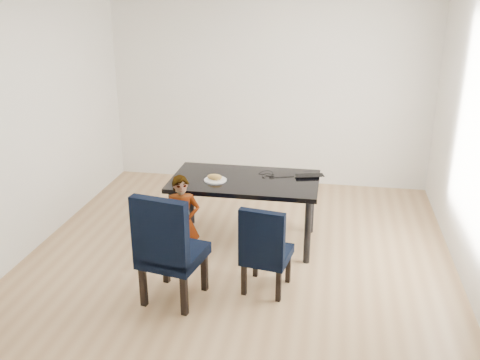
% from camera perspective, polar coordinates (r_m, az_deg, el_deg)
% --- Properties ---
extents(floor, '(4.50, 5.00, 0.01)m').
position_cam_1_polar(floor, '(5.69, -0.36, -8.80)').
color(floor, tan).
rests_on(floor, ground).
extents(wall_back, '(4.50, 0.01, 2.70)m').
position_cam_1_polar(wall_back, '(7.57, 3.11, 9.60)').
color(wall_back, white).
rests_on(wall_back, ground).
extents(wall_front, '(4.50, 0.01, 2.70)m').
position_cam_1_polar(wall_front, '(2.91, -9.52, -9.17)').
color(wall_front, white).
rests_on(wall_front, ground).
extents(wall_left, '(0.01, 5.00, 2.70)m').
position_cam_1_polar(wall_left, '(5.98, -22.23, 5.16)').
color(wall_left, silver).
rests_on(wall_left, ground).
extents(dining_table, '(1.60, 0.90, 0.75)m').
position_cam_1_polar(dining_table, '(5.96, 0.51, -3.29)').
color(dining_table, black).
rests_on(dining_table, floor).
extents(chair_left, '(0.61, 0.62, 1.08)m').
position_cam_1_polar(chair_left, '(4.88, -7.16, -6.96)').
color(chair_left, black).
rests_on(chair_left, floor).
extents(chair_right, '(0.49, 0.50, 0.88)m').
position_cam_1_polar(chair_right, '(5.04, 2.91, -7.16)').
color(chair_right, black).
rests_on(chair_right, floor).
extents(child, '(0.40, 0.32, 0.98)m').
position_cam_1_polar(child, '(5.44, -6.15, -4.49)').
color(child, '#FF4E15').
rests_on(child, floor).
extents(plate, '(0.24, 0.24, 0.01)m').
position_cam_1_polar(plate, '(5.78, -2.64, 0.00)').
color(plate, silver).
rests_on(plate, dining_table).
extents(sandwich, '(0.16, 0.08, 0.07)m').
position_cam_1_polar(sandwich, '(5.75, -2.72, 0.33)').
color(sandwich, '#A87F3C').
rests_on(sandwich, plate).
extents(laptop, '(0.35, 0.27, 0.02)m').
position_cam_1_polar(laptop, '(5.96, 7.35, 0.56)').
color(laptop, black).
rests_on(laptop, dining_table).
extents(cable_tangle, '(0.16, 0.16, 0.01)m').
position_cam_1_polar(cable_tangle, '(5.89, 3.01, 0.35)').
color(cable_tangle, black).
rests_on(cable_tangle, dining_table).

